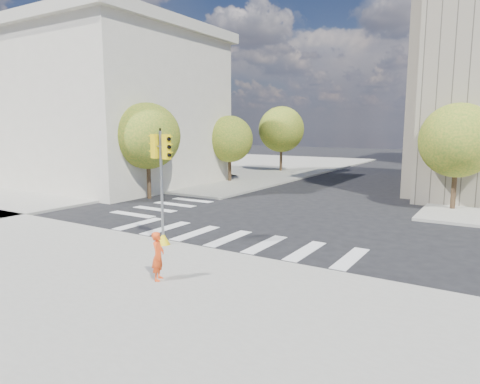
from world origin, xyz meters
name	(u,v)px	position (x,y,z in m)	size (l,w,h in m)	color
ground	(254,230)	(0.00, 0.00, 0.00)	(160.00, 160.00, 0.00)	black
sidewalk_near	(40,313)	(0.00, -11.00, 0.07)	(30.00, 14.00, 0.15)	gray
sidewalk_far_left	(219,166)	(-20.00, 26.00, 0.07)	(28.00, 40.00, 0.15)	gray
classical_building	(98,107)	(-20.00, 8.00, 6.44)	(19.00, 15.00, 12.70)	beige
tree_lw_near	(147,136)	(-10.50, 4.00, 4.20)	(4.40, 4.40, 6.41)	#382616
tree_lw_mid	(230,139)	(-10.50, 14.00, 3.76)	(4.00, 4.00, 5.77)	#382616
tree_lw_far	(281,129)	(-10.50, 24.00, 4.54)	(4.80, 4.80, 6.95)	#382616
tree_re_near	(457,140)	(7.50, 10.00, 4.05)	(4.20, 4.20, 6.16)	#382616
tree_re_mid	(473,133)	(7.50, 22.00, 4.35)	(4.60, 4.60, 6.66)	#382616
tree_re_far	(480,136)	(7.50, 34.00, 3.87)	(4.00, 4.00, 5.88)	#382616
lamp_near	(473,131)	(8.00, 14.00, 4.58)	(0.35, 0.18, 8.11)	black
traffic_signal	(162,196)	(-1.53, -4.60, 2.11)	(1.08, 0.56, 4.63)	yellow
photographer	(158,256)	(1.06, -7.70, 0.91)	(0.55, 0.36, 1.52)	#F14816
planter_wall	(111,189)	(-14.17, 3.90, 0.40)	(6.00, 0.40, 0.50)	white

